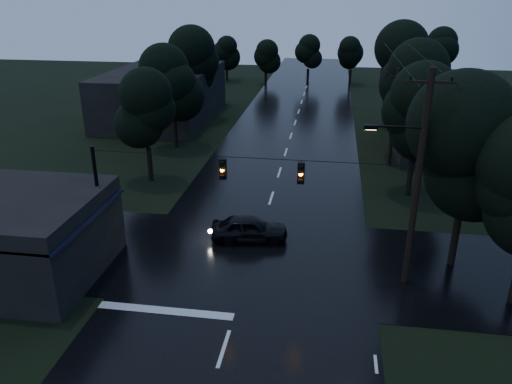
# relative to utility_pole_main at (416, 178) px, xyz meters

# --- Properties ---
(main_road) EXTENTS (12.00, 120.00, 0.02)m
(main_road) POSITION_rel_utility_pole_main_xyz_m (-7.41, 19.00, -5.26)
(main_road) COLOR black
(main_road) RESTS_ON ground
(cross_street) EXTENTS (60.00, 9.00, 0.02)m
(cross_street) POSITION_rel_utility_pole_main_xyz_m (-7.41, 1.00, -5.26)
(cross_street) COLOR black
(cross_street) RESTS_ON ground
(building_far_right) EXTENTS (10.00, 14.00, 4.40)m
(building_far_right) POSITION_rel_utility_pole_main_xyz_m (6.59, 23.00, -3.06)
(building_far_right) COLOR black
(building_far_right) RESTS_ON ground
(building_far_left) EXTENTS (10.00, 16.00, 5.00)m
(building_far_left) POSITION_rel_utility_pole_main_xyz_m (-21.41, 29.00, -2.76)
(building_far_left) COLOR black
(building_far_left) RESTS_ON ground
(utility_pole_main) EXTENTS (3.50, 0.30, 10.00)m
(utility_pole_main) POSITION_rel_utility_pole_main_xyz_m (0.00, 0.00, 0.00)
(utility_pole_main) COLOR black
(utility_pole_main) RESTS_ON ground
(utility_pole_far) EXTENTS (2.00, 0.30, 7.50)m
(utility_pole_far) POSITION_rel_utility_pole_main_xyz_m (0.89, 17.00, -1.38)
(utility_pole_far) COLOR black
(utility_pole_far) RESTS_ON ground
(anchor_pole_left) EXTENTS (0.18, 0.18, 6.00)m
(anchor_pole_left) POSITION_rel_utility_pole_main_xyz_m (-14.91, 0.00, -2.26)
(anchor_pole_left) COLOR black
(anchor_pole_left) RESTS_ON ground
(span_signals) EXTENTS (15.00, 0.37, 1.12)m
(span_signals) POSITION_rel_utility_pole_main_xyz_m (-6.85, -0.01, -0.01)
(span_signals) COLOR black
(span_signals) RESTS_ON ground
(tree_corner_near) EXTENTS (4.48, 4.48, 9.44)m
(tree_corner_near) POSITION_rel_utility_pole_main_xyz_m (2.59, 2.00, 0.74)
(tree_corner_near) COLOR black
(tree_corner_near) RESTS_ON ground
(tree_left_a) EXTENTS (3.92, 3.92, 8.26)m
(tree_left_a) POSITION_rel_utility_pole_main_xyz_m (-16.41, 11.00, -0.02)
(tree_left_a) COLOR black
(tree_left_a) RESTS_ON ground
(tree_left_b) EXTENTS (4.20, 4.20, 8.85)m
(tree_left_b) POSITION_rel_utility_pole_main_xyz_m (-17.01, 19.00, 0.36)
(tree_left_b) COLOR black
(tree_left_b) RESTS_ON ground
(tree_left_c) EXTENTS (4.48, 4.48, 9.44)m
(tree_left_c) POSITION_rel_utility_pole_main_xyz_m (-17.61, 29.00, 0.74)
(tree_left_c) COLOR black
(tree_left_c) RESTS_ON ground
(tree_right_a) EXTENTS (4.20, 4.20, 8.85)m
(tree_right_a) POSITION_rel_utility_pole_main_xyz_m (1.59, 11.00, 0.36)
(tree_right_a) COLOR black
(tree_right_a) RESTS_ON ground
(tree_right_b) EXTENTS (4.48, 4.48, 9.44)m
(tree_right_b) POSITION_rel_utility_pole_main_xyz_m (2.19, 19.00, 0.74)
(tree_right_b) COLOR black
(tree_right_b) RESTS_ON ground
(tree_right_c) EXTENTS (4.76, 4.76, 10.03)m
(tree_right_c) POSITION_rel_utility_pole_main_xyz_m (2.79, 29.00, 1.11)
(tree_right_c) COLOR black
(tree_right_c) RESTS_ON ground
(car) EXTENTS (4.36, 2.23, 1.42)m
(car) POSITION_rel_utility_pole_main_xyz_m (-7.89, 3.00, -4.55)
(car) COLOR black
(car) RESTS_ON ground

